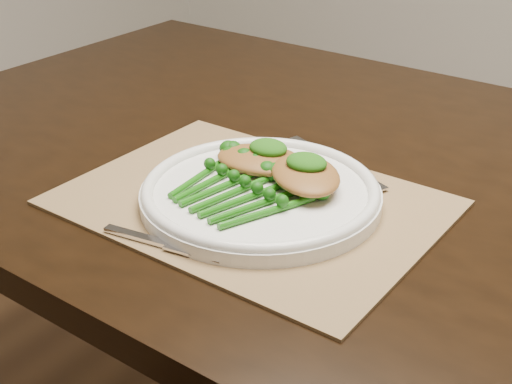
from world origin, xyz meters
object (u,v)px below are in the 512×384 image
Objects in this scene: dining_table at (365,382)px; broccolini_bundle at (233,193)px; chicken_fillet_left at (261,160)px; dinner_plate at (261,192)px; placemat at (251,202)px.

broccolini_bundle reaches higher than dining_table.
chicken_fillet_left is 0.09m from broccolini_bundle.
broccolini_bundle is at bearing -118.68° from dinner_plate.
broccolini_bundle is (0.02, -0.08, -0.01)m from chicken_fillet_left.
dinner_plate is at bearing 21.54° from placemat.
broccolini_bundle is (-0.11, -0.20, 0.40)m from dining_table.
dinner_plate is at bearing -116.86° from dining_table.
placemat is (-0.10, -0.17, 0.37)m from dining_table.
dinner_plate is 0.04m from broccolini_bundle.
broccolini_bundle is (-0.02, -0.03, 0.01)m from dinner_plate.
dining_table is 3.56× the size of placemat.
dinner_plate is 1.53× the size of broccolini_bundle.
dining_table is 5.38× the size of dinner_plate.
dinner_plate is 2.48× the size of chicken_fillet_left.
chicken_fillet_left is 0.62× the size of broccolini_bundle.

